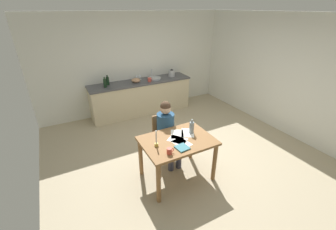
{
  "coord_description": "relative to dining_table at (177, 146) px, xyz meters",
  "views": [
    {
      "loc": [
        -2.0,
        -3.1,
        2.68
      ],
      "look_at": [
        -0.26,
        0.18,
        0.85
      ],
      "focal_mm": 23.56,
      "sensor_mm": 36.0,
      "label": 1
    }
  ],
  "objects": [
    {
      "name": "coffee_mug",
      "position": [
        -0.29,
        -0.27,
        0.17
      ],
      "size": [
        0.12,
        0.08,
        0.09
      ],
      "color": "#D84C3F",
      "rests_on": "dining_table"
    },
    {
      "name": "wall_back",
      "position": [
        0.46,
        3.12,
        0.66
      ],
      "size": [
        5.2,
        0.12,
        2.6
      ],
      "primitive_type": "cube",
      "color": "silver",
      "rests_on": "ground"
    },
    {
      "name": "chair_at_table",
      "position": [
        0.08,
        0.66,
        -0.16
      ],
      "size": [
        0.41,
        0.41,
        0.85
      ],
      "color": "olive",
      "rests_on": "ground"
    },
    {
      "name": "dining_table",
      "position": [
        0.0,
        0.0,
        0.0
      ],
      "size": [
        1.15,
        0.83,
        0.76
      ],
      "color": "olive",
      "rests_on": "ground"
    },
    {
      "name": "paper_bill",
      "position": [
        0.0,
        -0.0,
        0.12
      ],
      "size": [
        0.34,
        0.36,
        0.0
      ],
      "primitive_type": "cube",
      "rotation": [
        0.0,
        0.0,
        0.61
      ],
      "color": "white",
      "rests_on": "dining_table"
    },
    {
      "name": "paper_letter",
      "position": [
        0.09,
        0.15,
        0.12
      ],
      "size": [
        0.32,
        0.36,
        0.0
      ],
      "primitive_type": "cube",
      "rotation": [
        0.0,
        0.0,
        -0.48
      ],
      "color": "white",
      "rests_on": "dining_table"
    },
    {
      "name": "person_seated",
      "position": [
        0.08,
        0.51,
        0.04
      ],
      "size": [
        0.33,
        0.6,
        1.19
      ],
      "color": "navy",
      "rests_on": "ground"
    },
    {
      "name": "wine_glass_near_sink",
      "position": [
        0.51,
        2.91,
        0.37
      ],
      "size": [
        0.07,
        0.07,
        0.15
      ],
      "color": "silver",
      "rests_on": "kitchen_counter"
    },
    {
      "name": "mixing_bowl",
      "position": [
        0.32,
        2.73,
        0.32
      ],
      "size": [
        0.23,
        0.23,
        0.1
      ],
      "primitive_type": "ellipsoid",
      "color": "tan",
      "rests_on": "kitchen_counter"
    },
    {
      "name": "wine_bottle_on_table",
      "position": [
        0.32,
        0.07,
        0.23
      ],
      "size": [
        0.08,
        0.08,
        0.25
      ],
      "color": "#8C999E",
      "rests_on": "dining_table"
    },
    {
      "name": "wall_right",
      "position": [
        3.06,
        0.52,
        0.66
      ],
      "size": [
        0.12,
        5.2,
        2.6
      ],
      "primitive_type": "cube",
      "color": "silver",
      "rests_on": "ground"
    },
    {
      "name": "book_magazine",
      "position": [
        -0.05,
        -0.24,
        0.13
      ],
      "size": [
        0.2,
        0.2,
        0.02
      ],
      "primitive_type": "cube",
      "rotation": [
        0.0,
        0.0,
        0.1
      ],
      "color": "teal",
      "rests_on": "dining_table"
    },
    {
      "name": "paper_envelope",
      "position": [
        0.01,
        -0.12,
        0.12
      ],
      "size": [
        0.27,
        0.34,
        0.0
      ],
      "primitive_type": "cube",
      "rotation": [
        0.0,
        0.0,
        0.23
      ],
      "color": "white",
      "rests_on": "dining_table"
    },
    {
      "name": "ground_plane",
      "position": [
        0.46,
        0.52,
        -0.66
      ],
      "size": [
        5.2,
        5.2,
        0.04
      ],
      "primitive_type": "cube",
      "color": "tan"
    },
    {
      "name": "teacup_on_counter",
      "position": [
        0.66,
        2.61,
        0.32
      ],
      "size": [
        0.13,
        0.09,
        0.1
      ],
      "color": "#D84C3F",
      "rests_on": "kitchen_counter"
    },
    {
      "name": "paper_receipt",
      "position": [
        0.26,
        0.11,
        0.12
      ],
      "size": [
        0.33,
        0.36,
        0.0
      ],
      "primitive_type": "cube",
      "rotation": [
        0.0,
        0.0,
        -0.55
      ],
      "color": "white",
      "rests_on": "dining_table"
    },
    {
      "name": "wine_glass_by_kettle",
      "position": [
        0.41,
        2.91,
        0.37
      ],
      "size": [
        0.07,
        0.07,
        0.15
      ],
      "color": "silver",
      "rests_on": "kitchen_counter"
    },
    {
      "name": "sink_unit",
      "position": [
        0.87,
        2.76,
        0.29
      ],
      "size": [
        0.36,
        0.36,
        0.24
      ],
      "color": "#B2B7BC",
      "rests_on": "kitchen_counter"
    },
    {
      "name": "bottle_vinegar",
      "position": [
        -0.38,
        2.85,
        0.37
      ],
      "size": [
        0.08,
        0.08,
        0.25
      ],
      "color": "black",
      "rests_on": "kitchen_counter"
    },
    {
      "name": "stovetop_kettle",
      "position": [
        1.41,
        2.76,
        0.36
      ],
      "size": [
        0.18,
        0.18,
        0.22
      ],
      "color": "#B7BABF",
      "rests_on": "kitchen_counter"
    },
    {
      "name": "bottle_oil",
      "position": [
        -0.49,
        2.69,
        0.38
      ],
      "size": [
        0.07,
        0.07,
        0.26
      ],
      "color": "black",
      "rests_on": "kitchen_counter"
    },
    {
      "name": "kitchen_counter",
      "position": [
        0.46,
        2.76,
        -0.18
      ],
      "size": [
        2.75,
        0.64,
        0.9
      ],
      "color": "beige",
      "rests_on": "ground"
    },
    {
      "name": "candlestick",
      "position": [
        -0.37,
        -0.0,
        0.2
      ],
      "size": [
        0.06,
        0.06,
        0.27
      ],
      "color": "gold",
      "rests_on": "dining_table"
    }
  ]
}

